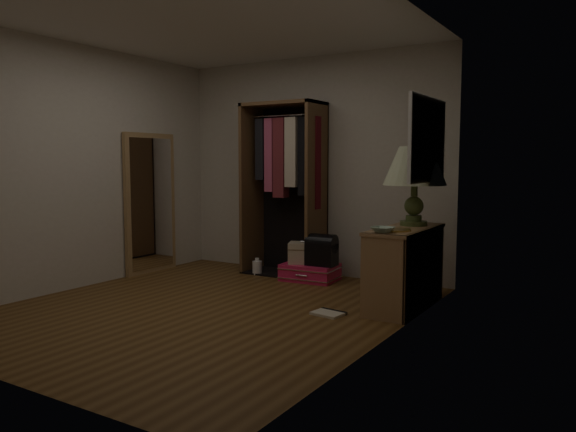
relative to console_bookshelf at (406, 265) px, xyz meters
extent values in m
plane|color=#573818|center=(-1.53, -1.04, -0.39)|extent=(4.00, 4.00, 0.00)
cube|color=beige|center=(-1.53, 0.96, 0.91)|extent=(3.50, 0.02, 2.60)
cube|color=beige|center=(0.22, -1.04, 0.91)|extent=(0.02, 4.00, 2.60)
cube|color=beige|center=(-3.28, -1.04, 0.91)|extent=(0.02, 4.00, 2.60)
cube|color=silver|center=(-1.53, -1.04, 2.21)|extent=(3.50, 4.00, 0.01)
cube|color=white|center=(0.20, -0.04, 1.16)|extent=(0.03, 0.96, 0.76)
cube|color=black|center=(0.19, -0.04, 1.16)|extent=(0.03, 0.90, 0.70)
cube|color=white|center=(0.18, -0.04, 0.85)|extent=(0.01, 0.88, 0.02)
cube|color=white|center=(0.18, -0.04, 0.93)|extent=(0.01, 0.88, 0.02)
cube|color=white|center=(0.18, -0.04, 1.00)|extent=(0.01, 0.88, 0.02)
cube|color=white|center=(0.18, -0.04, 1.08)|extent=(0.01, 0.88, 0.02)
cube|color=white|center=(0.18, -0.04, 1.16)|extent=(0.01, 0.88, 0.02)
cube|color=white|center=(0.18, -0.04, 1.24)|extent=(0.01, 0.88, 0.02)
cube|color=white|center=(0.18, -0.04, 1.31)|extent=(0.01, 0.88, 0.02)
cube|color=white|center=(0.18, -0.04, 1.39)|extent=(0.01, 0.88, 0.02)
cube|color=white|center=(0.18, -0.04, 1.47)|extent=(0.01, 0.88, 0.02)
cube|color=#986F49|center=(0.01, -0.58, -0.02)|extent=(0.40, 0.03, 0.75)
cube|color=#986F49|center=(0.01, 0.49, -0.02)|extent=(0.40, 0.03, 0.75)
cube|color=#986F49|center=(0.01, -0.04, -0.33)|extent=(0.40, 1.04, 0.03)
cube|color=#986F49|center=(0.01, -0.04, 0.18)|extent=(0.40, 1.04, 0.03)
cube|color=#986F49|center=(0.01, -0.04, 0.34)|extent=(0.42, 1.12, 0.03)
cube|color=brown|center=(0.20, -0.04, -0.02)|extent=(0.02, 1.10, 0.75)
cube|color=#986F49|center=(0.00, 0.29, 0.25)|extent=(0.36, 0.38, 0.13)
cube|color=gray|center=(-0.07, -0.51, -0.17)|extent=(0.19, 0.04, 0.30)
cube|color=#4C3833|center=(-0.07, -0.46, -0.17)|extent=(0.19, 0.05, 0.28)
cube|color=#B7AD99|center=(-0.08, -0.41, -0.17)|extent=(0.17, 0.05, 0.28)
cube|color=brown|center=(-0.08, -0.35, -0.17)|extent=(0.16, 0.05, 0.30)
cube|color=#3F4C59|center=(-0.08, -0.30, -0.18)|extent=(0.17, 0.03, 0.28)
cube|color=gray|center=(-0.09, -0.26, -0.17)|extent=(0.16, 0.05, 0.30)
cube|color=#59594C|center=(-0.09, -0.21, -0.18)|extent=(0.15, 0.04, 0.27)
cube|color=#B2724C|center=(-0.07, -0.16, -0.19)|extent=(0.18, 0.05, 0.24)
cube|color=beige|center=(-0.06, -0.11, -0.18)|extent=(0.21, 0.03, 0.26)
cube|color=#332D38|center=(-0.08, -0.06, -0.20)|extent=(0.17, 0.05, 0.24)
cube|color=gray|center=(-0.09, -0.01, -0.20)|extent=(0.15, 0.04, 0.23)
cube|color=#4C3833|center=(-0.06, 0.05, -0.18)|extent=(0.22, 0.04, 0.27)
cube|color=#B7AD99|center=(-0.06, 0.09, -0.19)|extent=(0.22, 0.03, 0.25)
cube|color=brown|center=(-0.08, 0.14, -0.18)|extent=(0.16, 0.04, 0.28)
cube|color=#3F4C59|center=(-0.07, 0.18, -0.17)|extent=(0.20, 0.03, 0.29)
cube|color=gray|center=(-0.06, 0.22, -0.17)|extent=(0.21, 0.04, 0.30)
cube|color=#59594C|center=(-0.07, 0.28, -0.16)|extent=(0.20, 0.04, 0.32)
cube|color=#B2724C|center=(-0.08, 0.32, -0.20)|extent=(0.18, 0.04, 0.24)
cube|color=beige|center=(-0.09, 0.37, -0.17)|extent=(0.15, 0.03, 0.29)
cube|color=#332D38|center=(-0.06, 0.41, -0.17)|extent=(0.21, 0.04, 0.30)
cube|color=brown|center=(-2.24, 0.70, 0.63)|extent=(0.04, 0.50, 2.05)
cube|color=brown|center=(-1.33, 0.70, 0.63)|extent=(0.04, 0.50, 2.05)
cube|color=brown|center=(-1.78, 0.70, 1.64)|extent=(0.95, 0.50, 0.04)
cube|color=black|center=(-1.78, 0.93, 0.63)|extent=(0.95, 0.02, 2.05)
cube|color=black|center=(-1.78, 0.70, -0.38)|extent=(0.95, 0.50, 0.02)
cylinder|color=silver|center=(-1.78, 0.70, 1.51)|extent=(0.87, 0.02, 0.02)
cube|color=black|center=(-2.08, 0.68, 1.11)|extent=(0.11, 0.11, 0.73)
cube|color=#BF4C72|center=(-1.95, 0.68, 1.04)|extent=(0.11, 0.11, 0.87)
cube|color=maroon|center=(-1.80, 0.68, 1.01)|extent=(0.15, 0.14, 0.94)
cube|color=beige|center=(-1.63, 0.68, 1.07)|extent=(0.15, 0.16, 0.81)
cube|color=black|center=(-1.48, 0.68, 1.03)|extent=(0.12, 0.12, 0.91)
cube|color=#590F19|center=(-1.34, 0.68, 0.95)|extent=(0.10, 0.11, 1.06)
cube|color=#9F7B4D|center=(-3.24, -0.04, 0.46)|extent=(0.05, 0.80, 1.70)
cube|color=white|center=(-3.21, -0.04, 0.46)|extent=(0.01, 0.68, 1.58)
cube|color=#D51A4F|center=(-1.33, 0.55, -0.30)|extent=(0.64, 0.48, 0.19)
cube|color=silver|center=(-1.33, 0.55, -0.35)|extent=(0.66, 0.50, 0.01)
cube|color=silver|center=(-1.33, 0.55, -0.24)|extent=(0.66, 0.50, 0.01)
cylinder|color=silver|center=(-1.31, 0.32, -0.30)|extent=(0.14, 0.03, 0.02)
cube|color=tan|center=(-1.40, 0.54, -0.08)|extent=(0.42, 0.36, 0.24)
cube|color=brown|center=(-1.40, 0.54, -0.03)|extent=(0.43, 0.37, 0.01)
cylinder|color=silver|center=(-1.40, 0.54, 0.05)|extent=(0.10, 0.05, 0.02)
cube|color=black|center=(-1.17, 0.53, -0.07)|extent=(0.34, 0.23, 0.25)
cylinder|color=black|center=(-1.17, 0.53, 0.05)|extent=(0.34, 0.23, 0.21)
cylinder|color=#3F5127|center=(0.01, 0.18, 0.38)|extent=(0.32, 0.32, 0.04)
cylinder|color=#3F5127|center=(0.01, 0.18, 0.43)|extent=(0.19, 0.19, 0.05)
sphere|color=#3F5127|center=(0.01, 0.18, 0.55)|extent=(0.23, 0.23, 0.18)
cylinder|color=#3F5127|center=(0.01, 0.18, 0.69)|extent=(0.08, 0.08, 0.11)
cone|color=#DFEAC3|center=(0.01, 0.18, 0.93)|extent=(0.75, 0.75, 0.36)
cone|color=silver|center=(0.01, 0.18, 0.93)|extent=(0.67, 0.67, 0.34)
cylinder|color=#AE9043|center=(0.01, -0.30, 0.37)|extent=(0.31, 0.31, 0.02)
imported|color=#9FBFA7|center=(-0.04, -0.47, 0.38)|extent=(0.21, 0.21, 0.05)
cylinder|color=white|center=(-2.04, 0.50, -0.31)|extent=(0.15, 0.15, 0.16)
cylinder|color=white|center=(-2.04, 0.50, -0.21)|extent=(0.06, 0.06, 0.04)
cube|color=beige|center=(-0.48, -0.63, -0.38)|extent=(0.30, 0.25, 0.02)
cube|color=black|center=(-0.47, -0.55, -0.38)|extent=(0.27, 0.07, 0.03)
camera|label=1|loc=(1.76, -4.99, 0.97)|focal=35.00mm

